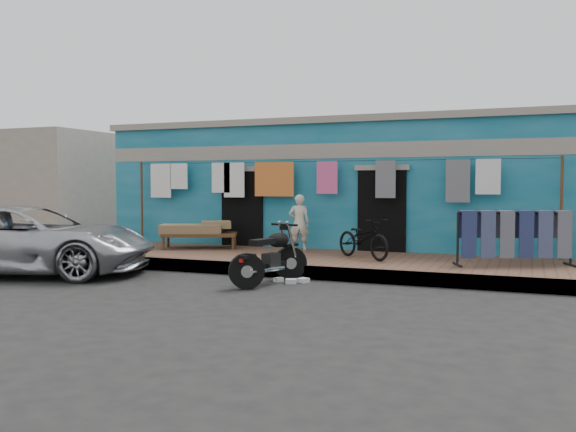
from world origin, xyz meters
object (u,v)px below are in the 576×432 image
object	(u,v)px
seated_person	(299,223)
jeans_rack	(514,237)
motorcycle	(269,255)
charpoy	(200,235)
car	(28,239)
bicycle	(363,234)

from	to	relation	value
seated_person	jeans_rack	size ratio (longest dim) A/B	0.58
seated_person	motorcycle	size ratio (longest dim) A/B	0.75
seated_person	charpoy	xyz separation A→B (m)	(-2.39, -0.35, -0.34)
car	jeans_rack	world-z (taller)	car
seated_person	bicycle	bearing A→B (deg)	134.35
bicycle	car	bearing A→B (deg)	152.91
car	seated_person	bearing A→B (deg)	-67.21
seated_person	motorcycle	world-z (taller)	seated_person
bicycle	motorcycle	world-z (taller)	bicycle
seated_person	jeans_rack	bearing A→B (deg)	150.12
bicycle	jeans_rack	size ratio (longest dim) A/B	0.70
seated_person	charpoy	distance (m)	2.44
motorcycle	seated_person	bearing A→B (deg)	114.62
motorcycle	jeans_rack	world-z (taller)	jeans_rack
car	jeans_rack	bearing A→B (deg)	-90.93
car	bicycle	size ratio (longest dim) A/B	3.18
car	bicycle	bearing A→B (deg)	-82.96
bicycle	motorcycle	size ratio (longest dim) A/B	0.91
car	motorcycle	distance (m)	4.93
car	charpoy	distance (m)	3.93
bicycle	charpoy	distance (m)	4.17
motorcycle	bicycle	bearing A→B (deg)	76.96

